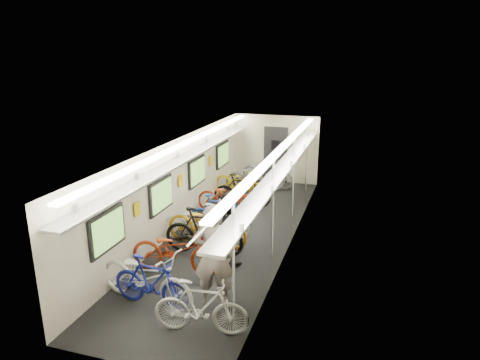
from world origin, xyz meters
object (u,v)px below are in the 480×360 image
Objects in this scene: passenger_near at (213,256)px; backpack at (210,235)px; passenger_mid at (228,227)px; bicycle_1 at (152,283)px; bicycle_0 at (146,276)px.

backpack is (-0.15, 0.24, 0.29)m from passenger_near.
backpack is at bearing 129.20° from passenger_mid.
passenger_near is (1.04, 0.40, 0.49)m from bicycle_1.
passenger_near reaches higher than passenger_mid.
bicycle_0 is 1.06× the size of passenger_near.
backpack is at bearing -73.98° from passenger_near.
bicycle_1 is 1.22m from passenger_near.
backpack reaches higher than bicycle_0.
passenger_mid is 4.26× the size of backpack.
bicycle_0 is 1.29× the size of passenger_mid.
backpack is (1.06, 0.56, 0.73)m from bicycle_0.
bicycle_1 is 2.27m from passenger_mid.
bicycle_0 reaches higher than bicycle_1.
passenger_mid is (-0.30, 1.72, -0.18)m from passenger_near.
bicycle_0 is 0.19m from bicycle_1.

